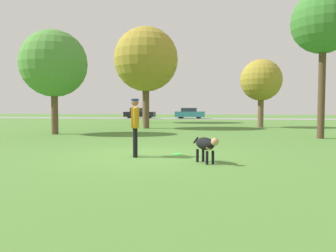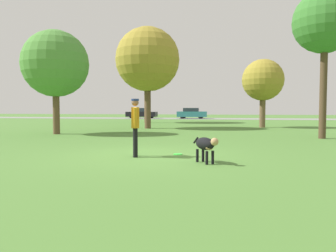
{
  "view_description": "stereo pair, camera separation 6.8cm",
  "coord_description": "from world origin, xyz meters",
  "px_view_note": "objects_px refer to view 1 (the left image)",
  "views": [
    {
      "loc": [
        2.22,
        -9.19,
        1.38
      ],
      "look_at": [
        0.75,
        -0.65,
        0.9
      ],
      "focal_mm": 35.0,
      "sensor_mm": 36.0,
      "label": 1
    },
    {
      "loc": [
        2.28,
        -9.17,
        1.38
      ],
      "look_at": [
        0.75,
        -0.65,
        0.9
      ],
      "focal_mm": 35.0,
      "sensor_mm": 36.0,
      "label": 2
    }
  ],
  "objects_px": {
    "person": "(135,123)",
    "frisbee": "(178,154)",
    "parked_car_black": "(139,113)",
    "parked_car_teal": "(190,113)",
    "tree_near_right": "(323,23)",
    "tree_near_left": "(54,64)",
    "tree_far_right": "(261,80)",
    "tree_far_left": "(144,63)",
    "dog": "(206,145)",
    "tree_mid_center": "(146,60)"
  },
  "relations": [
    {
      "from": "parked_car_black",
      "to": "parked_car_teal",
      "type": "xyz_separation_m",
      "value": [
        6.87,
        -0.43,
        0.02
      ]
    },
    {
      "from": "parked_car_black",
      "to": "parked_car_teal",
      "type": "bearing_deg",
      "value": -3.48
    },
    {
      "from": "tree_far_right",
      "to": "tree_mid_center",
      "type": "xyz_separation_m",
      "value": [
        -7.71,
        -2.44,
        1.29
      ]
    },
    {
      "from": "tree_far_right",
      "to": "parked_car_black",
      "type": "xyz_separation_m",
      "value": [
        -13.81,
        18.93,
        -2.64
      ]
    },
    {
      "from": "tree_mid_center",
      "to": "parked_car_black",
      "type": "height_order",
      "value": "tree_mid_center"
    },
    {
      "from": "tree_far_right",
      "to": "parked_car_black",
      "type": "distance_m",
      "value": 23.58
    },
    {
      "from": "person",
      "to": "tree_far_left",
      "type": "xyz_separation_m",
      "value": [
        -4.9,
        20.89,
        4.59
      ]
    },
    {
      "from": "person",
      "to": "frisbee",
      "type": "distance_m",
      "value": 1.61
    },
    {
      "from": "frisbee",
      "to": "dog",
      "type": "bearing_deg",
      "value": -57.09
    },
    {
      "from": "frisbee",
      "to": "tree_near_left",
      "type": "height_order",
      "value": "tree_near_left"
    },
    {
      "from": "tree_mid_center",
      "to": "tree_far_left",
      "type": "distance_m",
      "value": 8.68
    },
    {
      "from": "dog",
      "to": "parked_car_teal",
      "type": "height_order",
      "value": "parked_car_teal"
    },
    {
      "from": "tree_far_left",
      "to": "parked_car_black",
      "type": "relative_size",
      "value": 1.93
    },
    {
      "from": "frisbee",
      "to": "parked_car_teal",
      "type": "height_order",
      "value": "parked_car_teal"
    },
    {
      "from": "tree_near_right",
      "to": "parked_car_teal",
      "type": "height_order",
      "value": "tree_near_right"
    },
    {
      "from": "frisbee",
      "to": "tree_near_left",
      "type": "bearing_deg",
      "value": 139.34
    },
    {
      "from": "tree_far_right",
      "to": "tree_mid_center",
      "type": "relative_size",
      "value": 0.71
    },
    {
      "from": "person",
      "to": "tree_mid_center",
      "type": "height_order",
      "value": "tree_mid_center"
    },
    {
      "from": "person",
      "to": "frisbee",
      "type": "bearing_deg",
      "value": 104.12
    },
    {
      "from": "tree_near_right",
      "to": "tree_near_left",
      "type": "distance_m",
      "value": 13.19
    },
    {
      "from": "dog",
      "to": "tree_far_left",
      "type": "xyz_separation_m",
      "value": [
        -6.93,
        21.64,
        5.1
      ]
    },
    {
      "from": "tree_near_right",
      "to": "tree_near_left",
      "type": "bearing_deg",
      "value": 178.98
    },
    {
      "from": "tree_mid_center",
      "to": "tree_near_left",
      "type": "relative_size",
      "value": 1.24
    },
    {
      "from": "tree_far_right",
      "to": "tree_near_right",
      "type": "distance_m",
      "value": 8.56
    },
    {
      "from": "frisbee",
      "to": "tree_far_left",
      "type": "distance_m",
      "value": 21.82
    },
    {
      "from": "person",
      "to": "tree_far_left",
      "type": "bearing_deg",
      "value": 176.79
    },
    {
      "from": "tree_near_left",
      "to": "dog",
      "type": "bearing_deg",
      "value": -43.05
    },
    {
      "from": "tree_near_right",
      "to": "tree_far_left",
      "type": "height_order",
      "value": "tree_far_left"
    },
    {
      "from": "frisbee",
      "to": "tree_near_right",
      "type": "distance_m",
      "value": 9.82
    },
    {
      "from": "tree_mid_center",
      "to": "parked_car_teal",
      "type": "height_order",
      "value": "tree_mid_center"
    },
    {
      "from": "tree_mid_center",
      "to": "parked_car_teal",
      "type": "bearing_deg",
      "value": 87.91
    },
    {
      "from": "person",
      "to": "tree_near_left",
      "type": "bearing_deg",
      "value": -154.52
    },
    {
      "from": "tree_mid_center",
      "to": "tree_far_left",
      "type": "relative_size",
      "value": 0.86
    },
    {
      "from": "tree_far_right",
      "to": "parked_car_teal",
      "type": "height_order",
      "value": "tree_far_right"
    },
    {
      "from": "frisbee",
      "to": "parked_car_teal",
      "type": "relative_size",
      "value": 0.07
    },
    {
      "from": "dog",
      "to": "tree_near_left",
      "type": "distance_m",
      "value": 11.88
    },
    {
      "from": "parked_car_black",
      "to": "person",
      "type": "bearing_deg",
      "value": -75.34
    },
    {
      "from": "dog",
      "to": "tree_near_left",
      "type": "bearing_deg",
      "value": -170.49
    },
    {
      "from": "person",
      "to": "dog",
      "type": "bearing_deg",
      "value": 53.23
    },
    {
      "from": "tree_mid_center",
      "to": "tree_near_left",
      "type": "xyz_separation_m",
      "value": [
        -3.62,
        -5.49,
        -0.92
      ]
    },
    {
      "from": "person",
      "to": "dog",
      "type": "height_order",
      "value": "person"
    },
    {
      "from": "tree_near_right",
      "to": "tree_far_left",
      "type": "bearing_deg",
      "value": 129.69
    },
    {
      "from": "frisbee",
      "to": "parked_car_black",
      "type": "distance_m",
      "value": 34.71
    },
    {
      "from": "tree_far_left",
      "to": "parked_car_black",
      "type": "distance_m",
      "value": 14.45
    },
    {
      "from": "parked_car_teal",
      "to": "tree_near_right",
      "type": "bearing_deg",
      "value": -73.89
    },
    {
      "from": "tree_far_right",
      "to": "tree_far_left",
      "type": "bearing_deg",
      "value": 149.2
    },
    {
      "from": "person",
      "to": "parked_car_black",
      "type": "relative_size",
      "value": 0.4
    },
    {
      "from": "tree_near_right",
      "to": "parked_car_black",
      "type": "height_order",
      "value": "tree_near_right"
    },
    {
      "from": "tree_far_right",
      "to": "frisbee",
      "type": "bearing_deg",
      "value": -105.17
    },
    {
      "from": "person",
      "to": "tree_far_left",
      "type": "distance_m",
      "value": 21.94
    }
  ]
}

